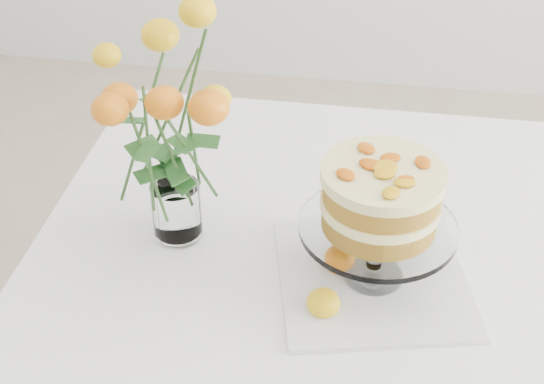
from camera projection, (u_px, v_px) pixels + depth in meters
The scene contains 9 objects.
table at pixel (425, 275), 1.42m from camera, with size 1.43×0.93×0.76m.
napkin at pixel (372, 278), 1.28m from camera, with size 0.31×0.31×0.01m, color white.
cake_stand at pixel (380, 204), 1.19m from camera, with size 0.26×0.26×0.23m.
rose_vase at pixel (167, 112), 1.23m from camera, with size 0.35×0.35×0.44m.
loose_rose_near at pixel (324, 303), 1.21m from camera, with size 0.10×0.05×0.05m.
loose_rose_far at pixel (340, 261), 1.29m from camera, with size 0.10×0.05×0.05m.
stray_petal_a at pixel (360, 271), 1.30m from camera, with size 0.03×0.02×0.00m, color #DC9D0D.
stray_petal_b at pixel (419, 293), 1.26m from camera, with size 0.03×0.02×0.00m, color #DC9D0D.
stray_petal_c at pixel (444, 313), 1.22m from camera, with size 0.03×0.02×0.00m, color #DC9D0D.
Camera 1 is at (-0.12, -1.08, 1.64)m, focal length 50.00 mm.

